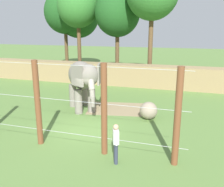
{
  "coord_description": "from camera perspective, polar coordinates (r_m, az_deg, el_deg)",
  "views": [
    {
      "loc": [
        4.95,
        -11.42,
        5.28
      ],
      "look_at": [
        0.61,
        2.47,
        1.4
      ],
      "focal_mm": 39.19,
      "sensor_mm": 36.0,
      "label": 1
    }
  ],
  "objects": [
    {
      "name": "tree_left_of_centre",
      "position": [
        29.25,
        -7.96,
        19.51
      ],
      "size": [
        4.63,
        4.63,
        10.17
      ],
      "color": "brown",
      "rests_on": "ground"
    },
    {
      "name": "enrichment_ball",
      "position": [
        14.82,
        8.53,
        -3.95
      ],
      "size": [
        1.06,
        1.06,
        1.06
      ],
      "primitive_type": "sphere",
      "color": "gray",
      "rests_on": "ground"
    },
    {
      "name": "zookeeper",
      "position": [
        9.88,
        0.9,
        -11.23
      ],
      "size": [
        0.37,
        0.56,
        1.67
      ],
      "color": "#33384C",
      "rests_on": "ground"
    },
    {
      "name": "tree_far_left",
      "position": [
        32.75,
        -10.97,
        18.06
      ],
      "size": [
        5.08,
        5.08,
        9.92
      ],
      "color": "brown",
      "rests_on": "ground"
    },
    {
      "name": "tree_behind_wall",
      "position": [
        33.3,
        -7.94,
        17.53
      ],
      "size": [
        5.41,
        5.41,
        9.73
      ],
      "color": "brown",
      "rests_on": "ground"
    },
    {
      "name": "embankment_wall",
      "position": [
        23.35,
        4.83,
        4.29
      ],
      "size": [
        36.0,
        1.8,
        1.98
      ],
      "primitive_type": "cube",
      "color": "#997F56",
      "rests_on": "ground"
    },
    {
      "name": "cable_fence",
      "position": [
        10.86,
        -10.26,
        -2.99
      ],
      "size": [
        10.45,
        0.27,
        3.97
      ],
      "color": "brown",
      "rests_on": "ground"
    },
    {
      "name": "elephant",
      "position": [
        15.88,
        -6.9,
        3.55
      ],
      "size": [
        3.49,
        3.86,
        3.29
      ],
      "color": "gray",
      "rests_on": "ground"
    },
    {
      "name": "dirt_patch",
      "position": [
        16.66,
        2.05,
        -3.54
      ],
      "size": [
        4.76,
        3.59,
        0.01
      ],
      "primitive_type": "cube",
      "rotation": [
        0.0,
        0.0,
        0.18
      ],
      "color": "#937F5B",
      "rests_on": "ground"
    },
    {
      "name": "ground_plane",
      "position": [
        13.52,
        -5.65,
        -8.14
      ],
      "size": [
        120.0,
        120.0,
        0.0
      ],
      "primitive_type": "plane",
      "color": "#5B7F3D"
    },
    {
      "name": "tree_right_of_centre",
      "position": [
        27.7,
        1.27,
        18.25
      ],
      "size": [
        4.89,
        4.89,
        9.49
      ],
      "color": "brown",
      "rests_on": "ground"
    }
  ]
}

